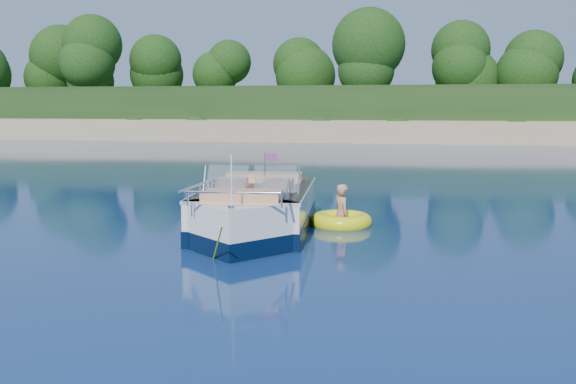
{
  "coord_description": "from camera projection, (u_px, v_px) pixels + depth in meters",
  "views": [
    {
      "loc": [
        0.7,
        -9.33,
        2.63
      ],
      "look_at": [
        -1.86,
        3.4,
        0.85
      ],
      "focal_mm": 40.0,
      "sensor_mm": 36.0,
      "label": 1
    }
  ],
  "objects": [
    {
      "name": "ground",
      "position": [
        365.0,
        282.0,
        9.55
      ],
      "size": [
        160.0,
        160.0,
        0.0
      ],
      "primitive_type": "plane",
      "color": "#091644",
      "rests_on": "ground"
    },
    {
      "name": "shoreline",
      "position": [
        411.0,
        119.0,
        71.37
      ],
      "size": [
        170.0,
        59.0,
        6.0
      ],
      "color": "tan",
      "rests_on": "ground"
    },
    {
      "name": "treeline",
      "position": [
        410.0,
        66.0,
        48.63
      ],
      "size": [
        150.0,
        7.12,
        8.19
      ],
      "color": "black",
      "rests_on": "ground"
    },
    {
      "name": "motorboat",
      "position": [
        254.0,
        214.0,
        13.11
      ],
      "size": [
        2.55,
        6.13,
        2.04
      ],
      "rotation": [
        0.0,
        0.0,
        0.09
      ],
      "color": "white",
      "rests_on": "ground"
    },
    {
      "name": "tow_tube",
      "position": [
        341.0,
        221.0,
        14.03
      ],
      "size": [
        1.35,
        1.35,
        0.36
      ],
      "rotation": [
        0.0,
        0.0,
        0.01
      ],
      "color": "#F8F90F",
      "rests_on": "ground"
    },
    {
      "name": "boy",
      "position": [
        341.0,
        225.0,
        14.05
      ],
      "size": [
        0.68,
        0.79,
        1.44
      ],
      "primitive_type": "imported",
      "rotation": [
        0.0,
        -0.17,
        2.16
      ],
      "color": "tan",
      "rests_on": "ground"
    }
  ]
}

